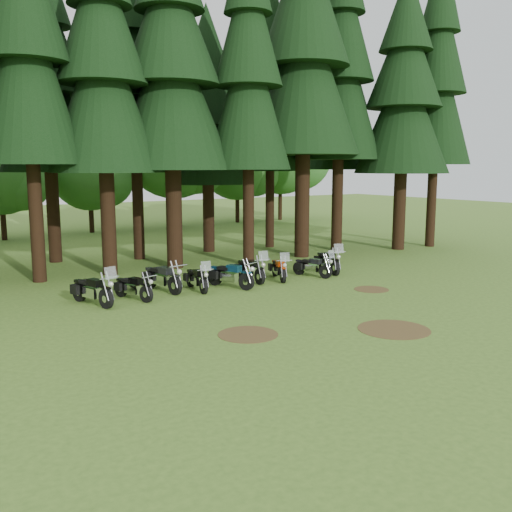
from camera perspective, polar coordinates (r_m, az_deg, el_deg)
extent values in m
plane|color=#436C24|center=(20.22, 3.33, -5.11)|extent=(120.00, 120.00, 0.00)
cylinder|color=black|center=(25.87, -21.15, 4.11)|extent=(0.58, 0.58, 5.99)
cone|color=black|center=(26.08, -21.89, 16.77)|extent=(4.32, 4.32, 7.49)
cylinder|color=black|center=(26.61, -14.58, 4.09)|extent=(0.66, 0.66, 5.57)
cone|color=black|center=(26.71, -15.04, 15.56)|extent=(4.95, 4.95, 6.96)
cone|color=black|center=(27.30, -15.35, 22.42)|extent=(3.96, 3.96, 5.87)
cylinder|color=black|center=(27.86, -8.21, 4.63)|extent=(0.77, 0.77, 5.70)
cone|color=black|center=(27.99, -8.47, 15.84)|extent=(5.81, 5.81, 7.12)
cone|color=black|center=(28.59, -8.63, 22.54)|extent=(4.65, 4.65, 6.01)
cylinder|color=black|center=(28.24, -0.76, 4.79)|extent=(0.55, 0.55, 5.71)
cone|color=black|center=(28.37, -0.78, 15.88)|extent=(4.15, 4.15, 7.14)
cone|color=black|center=(28.97, -0.80, 22.51)|extent=(3.32, 3.32, 6.03)
cylinder|color=black|center=(31.09, 4.65, 5.98)|extent=(0.80, 0.80, 6.62)
cone|color=black|center=(31.40, 4.80, 17.61)|extent=(5.98, 5.98, 8.27)
cylinder|color=black|center=(33.82, 8.14, 5.94)|extent=(0.64, 0.64, 6.35)
cone|color=black|center=(34.05, 8.37, 16.21)|extent=(4.79, 4.79, 7.93)
cone|color=black|center=(34.73, 8.52, 22.35)|extent=(3.84, 3.84, 6.70)
cylinder|color=black|center=(34.90, 14.17, 5.08)|extent=(0.72, 0.72, 5.41)
cone|color=black|center=(34.96, 14.50, 13.59)|extent=(5.44, 5.44, 6.77)
cone|color=black|center=(35.37, 14.71, 18.75)|extent=(4.35, 4.35, 5.71)
cone|color=black|center=(35.90, 14.89, 22.75)|extent=(3.04, 3.04, 4.51)
cylinder|color=black|center=(36.70, 17.16, 5.61)|extent=(0.57, 0.57, 6.03)
cone|color=black|center=(36.85, 17.59, 14.61)|extent=(4.25, 4.25, 7.54)
cone|color=black|center=(37.39, 17.87, 20.03)|extent=(3.40, 3.40, 6.36)
cylinder|color=black|center=(31.07, -19.63, 4.51)|extent=(0.65, 0.65, 5.55)
cone|color=black|center=(31.16, -20.16, 14.31)|extent=(4.85, 4.85, 6.94)
cone|color=black|center=(31.66, -20.50, 20.22)|extent=(3.88, 3.88, 5.86)
cylinder|color=black|center=(30.90, -11.72, 4.79)|extent=(0.58, 0.58, 5.52)
cone|color=black|center=(30.98, -12.04, 14.59)|extent=(4.35, 4.35, 6.90)
cone|color=black|center=(31.48, -12.24, 20.50)|extent=(3.48, 3.48, 5.83)
cylinder|color=black|center=(33.07, -4.77, 4.49)|extent=(0.66, 0.66, 4.70)
cone|color=black|center=(33.03, -4.87, 12.30)|extent=(4.94, 4.94, 5.87)
cone|color=black|center=(33.31, -4.94, 17.06)|extent=(3.95, 3.95, 4.96)
cone|color=black|center=(33.69, -4.99, 20.78)|extent=(2.77, 2.77, 3.91)
cylinder|color=black|center=(34.83, 1.40, 5.46)|extent=(0.53, 0.53, 5.56)
cone|color=black|center=(34.91, 1.43, 14.23)|extent=(3.94, 3.94, 6.95)
cone|color=black|center=(35.36, 1.45, 19.54)|extent=(3.15, 3.15, 5.87)
cone|color=black|center=(35.93, 1.47, 23.64)|extent=(2.21, 2.21, 4.64)
cylinder|color=black|center=(38.03, 8.06, 5.74)|extent=(0.61, 0.61, 5.65)
cone|color=black|center=(38.12, 8.24, 13.89)|extent=(4.59, 4.59, 7.06)
cone|color=black|center=(38.55, 8.36, 18.83)|extent=(3.67, 3.67, 5.96)
cone|color=black|center=(39.10, 8.45, 22.66)|extent=(2.57, 2.57, 4.71)
cylinder|color=black|center=(41.73, -23.94, 3.20)|extent=(0.36, 0.36, 2.55)
sphere|color=#2C6027|center=(41.57, -24.24, 7.87)|extent=(5.95, 5.95, 5.95)
sphere|color=#2C6027|center=(41.09, -22.62, 7.13)|extent=(4.25, 4.25, 4.25)
cylinder|color=black|center=(44.33, -16.14, 3.86)|extent=(0.36, 0.36, 2.47)
sphere|color=#2C6027|center=(44.18, -16.33, 8.12)|extent=(5.76, 5.76, 5.76)
sphere|color=#2C6027|center=(43.87, -14.80, 7.43)|extent=(4.12, 4.12, 4.12)
cylinder|color=black|center=(46.18, -8.11, 4.97)|extent=(0.36, 0.36, 3.52)
sphere|color=#2C6027|center=(46.10, -8.24, 10.80)|extent=(8.21, 8.21, 8.21)
sphere|color=#2C6027|center=(45.86, -6.09, 9.83)|extent=(5.87, 5.87, 5.87)
cylinder|color=black|center=(50.45, -1.88, 5.06)|extent=(0.36, 0.36, 2.94)
sphere|color=#2C6027|center=(50.33, -1.90, 9.52)|extent=(6.86, 6.86, 6.86)
sphere|color=#2C6027|center=(50.30, -0.27, 8.74)|extent=(4.90, 4.90, 4.90)
cylinder|color=black|center=(52.83, 2.43, 5.55)|extent=(0.36, 0.36, 3.52)
sphere|color=#2C6027|center=(52.76, 2.46, 10.63)|extent=(8.20, 8.20, 8.20)
sphere|color=#2C6027|center=(52.83, 4.32, 9.73)|extent=(5.86, 5.86, 5.86)
cylinder|color=#4C3D1E|center=(16.98, -0.80, -7.84)|extent=(1.80, 1.80, 0.01)
cylinder|color=#4C3D1E|center=(23.46, 11.46, -3.29)|extent=(1.40, 1.40, 0.01)
cylinder|color=#4C3D1E|center=(17.99, 13.63, -7.13)|extent=(2.20, 2.20, 0.01)
cylinder|color=black|center=(20.55, -14.75, -4.15)|extent=(0.34, 0.72, 0.71)
cylinder|color=black|center=(21.91, -17.26, -3.46)|extent=(0.34, 0.72, 0.71)
cube|color=silver|center=(21.24, -16.14, -3.52)|extent=(0.50, 0.81, 0.36)
cube|color=black|center=(20.96, -15.81, -2.59)|extent=(0.48, 0.66, 0.26)
cube|color=black|center=(21.38, -16.55, -2.52)|extent=(0.48, 0.66, 0.13)
cube|color=silver|center=(20.10, -14.34, -1.65)|extent=(0.47, 0.26, 0.42)
cylinder|color=black|center=(21.13, -10.92, -3.77)|extent=(0.32, 0.63, 0.62)
cylinder|color=black|center=(22.25, -13.36, -3.21)|extent=(0.32, 0.63, 0.62)
cube|color=silver|center=(21.71, -12.26, -3.25)|extent=(0.45, 0.71, 0.32)
cube|color=black|center=(21.47, -11.92, -2.44)|extent=(0.43, 0.58, 0.23)
cube|color=black|center=(21.81, -12.64, -2.39)|extent=(0.43, 0.58, 0.11)
cylinder|color=black|center=(22.18, -8.11, -2.95)|extent=(0.28, 0.75, 0.74)
cylinder|color=black|center=(23.59, -10.54, -2.29)|extent=(0.28, 0.75, 0.74)
cube|color=silver|center=(22.90, -9.44, -2.34)|extent=(0.44, 0.82, 0.38)
cube|color=black|center=(22.62, -9.11, -1.44)|extent=(0.44, 0.66, 0.27)
cube|color=black|center=(23.05, -9.82, -1.38)|extent=(0.44, 0.66, 0.13)
cylinder|color=black|center=(22.23, -5.26, -3.02)|extent=(0.20, 0.63, 0.62)
cylinder|color=black|center=(23.57, -6.59, -2.35)|extent=(0.20, 0.63, 0.62)
cube|color=silver|center=(22.92, -5.99, -2.45)|extent=(0.33, 0.68, 0.32)
cube|color=black|center=(22.66, -5.80, -1.71)|extent=(0.34, 0.55, 0.23)
cube|color=black|center=(23.06, -6.19, -1.62)|extent=(0.34, 0.55, 0.11)
cube|color=silver|center=(21.81, -5.01, -1.00)|extent=(0.41, 0.16, 0.37)
cylinder|color=black|center=(22.78, -0.97, -2.59)|extent=(0.39, 0.71, 0.70)
cylinder|color=black|center=(23.79, -4.14, -2.12)|extent=(0.39, 0.71, 0.70)
cube|color=silver|center=(23.29, -2.70, -2.10)|extent=(0.54, 0.80, 0.36)
cube|color=navy|center=(23.07, -2.23, -1.24)|extent=(0.50, 0.66, 0.25)
cube|color=black|center=(23.38, -3.17, -1.22)|extent=(0.50, 0.66, 0.13)
cylinder|color=black|center=(23.88, 0.37, -2.07)|extent=(0.19, 0.69, 0.68)
cylinder|color=black|center=(25.26, -1.44, -1.46)|extent=(0.19, 0.69, 0.68)
cube|color=silver|center=(24.59, -0.62, -1.52)|extent=(0.34, 0.74, 0.35)
cube|color=black|center=(24.32, -0.35, -0.75)|extent=(0.35, 0.59, 0.25)
cube|color=black|center=(24.74, -0.89, -0.68)|extent=(0.35, 0.59, 0.12)
cube|color=silver|center=(23.45, 0.75, 0.01)|extent=(0.44, 0.16, 0.41)
cylinder|color=black|center=(24.24, 2.72, -1.98)|extent=(0.36, 0.63, 0.63)
cylinder|color=black|center=(25.65, 1.91, -1.36)|extent=(0.36, 0.63, 0.63)
cube|color=silver|center=(24.98, 2.27, -1.45)|extent=(0.50, 0.72, 0.32)
cube|color=#C63808|center=(24.71, 2.40, -0.75)|extent=(0.46, 0.59, 0.23)
cube|color=black|center=(25.13, 2.16, -0.68)|extent=(0.46, 0.59, 0.11)
cube|color=silver|center=(23.82, 2.90, -0.10)|extent=(0.42, 0.26, 0.38)
cylinder|color=black|center=(25.34, 6.97, -1.58)|extent=(0.30, 0.62, 0.61)
cylinder|color=black|center=(26.12, 4.33, -1.22)|extent=(0.30, 0.62, 0.61)
cube|color=silver|center=(25.73, 5.55, -1.21)|extent=(0.44, 0.69, 0.31)
cube|color=black|center=(25.56, 5.95, -0.53)|extent=(0.41, 0.56, 0.22)
cube|color=black|center=(25.80, 5.17, -0.51)|extent=(0.41, 0.56, 0.11)
cube|color=silver|center=(25.06, 7.54, 0.19)|extent=(0.40, 0.23, 0.36)
cylinder|color=black|center=(26.05, 7.94, -1.20)|extent=(0.34, 0.72, 0.70)
cylinder|color=black|center=(27.53, 6.48, -0.63)|extent=(0.34, 0.72, 0.70)
cube|color=silver|center=(26.82, 7.15, -0.69)|extent=(0.49, 0.80, 0.36)
cube|color=black|center=(26.54, 7.38, 0.04)|extent=(0.47, 0.65, 0.26)
cube|color=black|center=(26.99, 6.95, 0.11)|extent=(0.47, 0.65, 0.13)
cube|color=silver|center=(25.62, 8.29, 0.76)|extent=(0.47, 0.25, 0.42)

